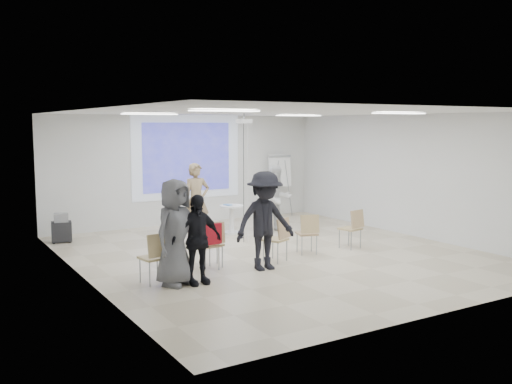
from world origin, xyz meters
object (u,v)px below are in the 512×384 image
chair_left_mid (208,242)px  flipchart_easel (280,171)px  laptop (211,242)px  audience_left (196,233)px  chair_center (278,236)px  player_left (197,196)px  pedestal_table (232,217)px  chair_left_inner (212,240)px  av_cart (61,229)px  player_right (277,195)px  audience_mid (265,214)px  chair_right_inner (308,231)px  chair_right_far (353,226)px  audience_outer (175,226)px  chair_far_left (155,254)px

chair_left_mid → flipchart_easel: (4.68, 4.64, 0.81)m
laptop → audience_left: audience_left is taller
chair_center → player_left: bearing=71.8°
pedestal_table → chair_left_mid: 3.67m
chair_left_mid → chair_left_inner: size_ratio=1.04×
pedestal_table → av_cart: (-3.92, 1.15, -0.10)m
player_right → audience_mid: bearing=-125.4°
chair_right_inner → chair_right_far: 1.18m
chair_right_far → audience_left: (-4.17, -0.77, 0.38)m
pedestal_table → chair_left_mid: size_ratio=0.80×
chair_left_inner → audience_outer: bearing=-135.6°
chair_left_mid → audience_outer: 1.18m
audience_mid → flipchart_easel: 6.35m
chair_left_mid → audience_mid: size_ratio=0.44×
chair_left_mid → av_cart: bearing=110.2°
chair_center → flipchart_easel: bearing=32.0°
pedestal_table → audience_mid: (-1.19, -3.47, 0.65)m
chair_right_inner → laptop: size_ratio=2.63×
chair_left_mid → laptop: 0.32m
chair_center → flipchart_easel: size_ratio=0.49×
chair_far_left → av_cart: size_ratio=1.33×
chair_left_inner → audience_mid: 1.15m
chair_left_inner → laptop: chair_left_inner is taller
player_right → chair_right_inner: bearing=-107.5°
chair_left_inner → audience_mid: size_ratio=0.42×
laptop → chair_far_left: bearing=34.4°
laptop → audience_mid: bearing=145.9°
chair_center → audience_outer: audience_outer is taller
player_left → av_cart: size_ratio=3.03×
pedestal_table → player_right: (1.13, -0.36, 0.53)m
pedestal_table → chair_far_left: size_ratio=0.83×
player_right → chair_left_inner: size_ratio=2.11×
audience_mid → audience_outer: 1.86m
chair_right_inner → audience_outer: size_ratio=0.42×
chair_far_left → chair_right_far: (4.78, 0.41, -0.01)m
audience_outer → av_cart: audience_outer is taller
player_left → laptop: (-1.00, -2.74, -0.55)m
pedestal_table → player_left: (-0.96, 0.02, 0.62)m
chair_right_inner → chair_right_far: (1.17, -0.07, 0.01)m
chair_center → audience_left: audience_left is taller
audience_mid → audience_outer: audience_mid is taller
chair_right_inner → audience_outer: audience_outer is taller
audience_mid → chair_right_far: bearing=14.0°
player_left → audience_left: bearing=-112.8°
laptop → chair_left_inner: bearing=92.0°
chair_far_left → audience_mid: size_ratio=0.42×
chair_left_mid → audience_outer: size_ratio=0.45×
chair_left_inner → chair_right_far: chair_left_inner is taller
player_right → audience_mid: audience_mid is taller
audience_left → laptop: bearing=51.0°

